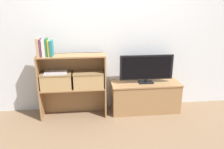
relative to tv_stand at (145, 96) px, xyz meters
name	(u,v)px	position (x,y,z in m)	size (l,w,h in m)	color
ground_plane	(113,118)	(-0.53, -0.19, -0.23)	(16.00, 16.00, 0.00)	brown
wall_back	(110,33)	(-0.53, 0.23, 0.97)	(10.00, 0.05, 2.40)	silver
tv_stand	(145,96)	(0.00, 0.00, 0.00)	(1.06, 0.40, 0.46)	olive
tv	(146,68)	(0.00, 0.00, 0.46)	(0.81, 0.14, 0.43)	black
bookshelf_lower_tier	(74,96)	(-1.09, 0.00, 0.05)	(0.95, 0.28, 0.45)	olive
bookshelf_upper_tier	(72,66)	(-1.09, 0.01, 0.52)	(0.95, 0.28, 0.48)	olive
book_tan	(38,47)	(-1.52, -0.09, 0.83)	(0.04, 0.15, 0.25)	tan
book_plum	(41,48)	(-1.48, -0.09, 0.82)	(0.02, 0.16, 0.23)	#6B2D66
book_ivory	(44,48)	(-1.45, -0.09, 0.82)	(0.04, 0.15, 0.23)	silver
book_forest	(47,47)	(-1.41, -0.09, 0.83)	(0.03, 0.12, 0.24)	#286638
book_mustard	(49,48)	(-1.38, -0.09, 0.81)	(0.02, 0.14, 0.21)	gold
book_teal	(51,48)	(-1.35, -0.09, 0.81)	(0.04, 0.15, 0.21)	#1E7075
storage_basket_left	(56,80)	(-1.32, -0.07, 0.35)	(0.43, 0.24, 0.23)	tan
storage_basket_right	(89,79)	(-0.87, -0.07, 0.35)	(0.43, 0.24, 0.23)	tan
laptop	(56,72)	(-1.32, -0.07, 0.46)	(0.31, 0.23, 0.02)	#BCBCC1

